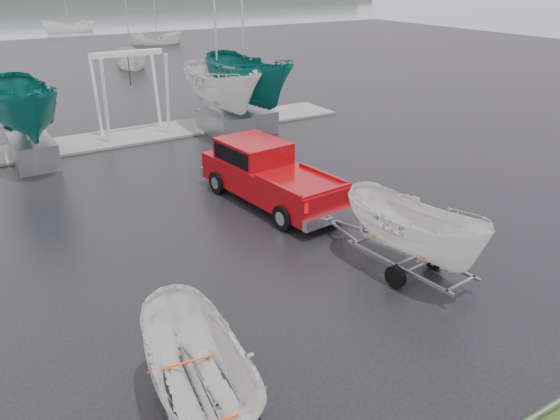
% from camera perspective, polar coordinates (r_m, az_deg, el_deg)
% --- Properties ---
extents(ground_plane, '(120.00, 120.00, 0.00)m').
position_cam_1_polar(ground_plane, '(15.69, -13.20, -5.89)').
color(ground_plane, black).
rests_on(ground_plane, ground).
extents(dock, '(30.00, 3.00, 0.12)m').
position_cam_1_polar(dock, '(27.49, -22.33, 6.09)').
color(dock, gray).
rests_on(dock, ground).
extents(pickup_truck, '(2.76, 6.33, 2.04)m').
position_cam_1_polar(pickup_truck, '(19.26, -1.49, 3.98)').
color(pickup_truck, maroon).
rests_on(pickup_truck, ground).
extents(trailer_hitched, '(1.87, 3.70, 4.98)m').
position_cam_1_polar(trailer_hitched, '(14.24, 14.32, 2.88)').
color(trailer_hitched, gray).
rests_on(trailer_hitched, ground).
extents(trailer_parked, '(1.86, 3.73, 4.75)m').
position_cam_1_polar(trailer_parked, '(8.99, -8.77, -10.53)').
color(trailer_parked, gray).
rests_on(trailer_parked, ground).
extents(boat_hoist, '(3.30, 2.18, 4.12)m').
position_cam_1_polar(boat_hoist, '(27.70, -15.36, 12.76)').
color(boat_hoist, silver).
rests_on(boat_hoist, ground).
extents(keelboat_1, '(2.50, 3.20, 7.75)m').
position_cam_1_polar(keelboat_1, '(24.76, -25.75, 13.14)').
color(keelboat_1, gray).
rests_on(keelboat_1, ground).
extents(keelboat_2, '(2.41, 3.20, 10.58)m').
position_cam_1_polar(keelboat_2, '(27.05, -6.17, 15.70)').
color(keelboat_2, gray).
rests_on(keelboat_2, ground).
extents(keelboat_3, '(2.71, 3.20, 10.89)m').
position_cam_1_polar(keelboat_3, '(27.98, -3.38, 17.06)').
color(keelboat_3, gray).
rests_on(keelboat_3, ground).
extents(moored_boat_2, '(2.71, 2.76, 11.07)m').
position_cam_1_polar(moored_boat_2, '(49.47, -15.18, 14.23)').
color(moored_boat_2, silver).
rests_on(moored_boat_2, ground).
extents(moored_boat_3, '(2.67, 2.62, 10.92)m').
position_cam_1_polar(moored_boat_3, '(64.53, -12.68, 16.56)').
color(moored_boat_3, silver).
rests_on(moored_boat_3, ground).
extents(moored_boat_5, '(2.76, 2.70, 11.26)m').
position_cam_1_polar(moored_boat_5, '(79.90, -21.14, 16.91)').
color(moored_boat_5, silver).
rests_on(moored_boat_5, ground).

